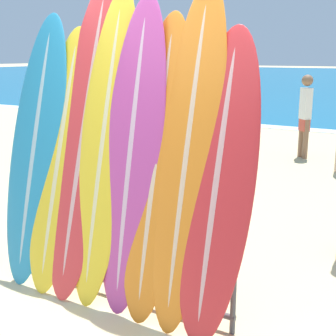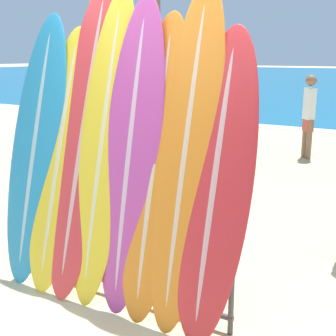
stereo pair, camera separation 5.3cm
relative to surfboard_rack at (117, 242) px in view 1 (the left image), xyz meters
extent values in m
plane|color=beige|center=(0.25, -0.22, -0.48)|extent=(160.00, 160.00, 0.00)
cylinder|color=#47474C|center=(-0.99, 0.00, -0.04)|extent=(0.04, 0.04, 0.89)
cylinder|color=#47474C|center=(0.99, 0.00, -0.04)|extent=(0.04, 0.04, 0.89)
cylinder|color=#47474C|center=(0.00, 0.00, 0.39)|extent=(2.02, 0.04, 0.04)
cylinder|color=#47474C|center=(0.00, 0.00, -0.36)|extent=(2.02, 0.04, 0.04)
ellipsoid|color=teal|center=(-0.86, 0.04, 0.66)|extent=(0.57, 0.67, 2.28)
ellipsoid|color=#98BACC|center=(-0.86, 0.04, 0.66)|extent=(0.10, 0.65, 2.19)
ellipsoid|color=yellow|center=(-0.58, 0.03, 0.60)|extent=(0.55, 0.68, 2.16)
ellipsoid|color=beige|center=(-0.58, 0.03, 0.60)|extent=(0.10, 0.67, 2.07)
ellipsoid|color=red|center=(-0.36, 0.09, 0.79)|extent=(0.56, 0.81, 2.55)
ellipsoid|color=#D59E9F|center=(-0.36, 0.09, 0.79)|extent=(0.10, 0.78, 2.45)
ellipsoid|color=yellow|center=(-0.14, 0.05, 0.74)|extent=(0.49, 0.69, 2.44)
ellipsoid|color=beige|center=(-0.14, 0.05, 0.74)|extent=(0.09, 0.67, 2.35)
ellipsoid|color=#B23D8E|center=(0.14, 0.03, 0.70)|extent=(0.51, 0.58, 2.37)
ellipsoid|color=#CAA1BE|center=(0.14, 0.03, 0.70)|extent=(0.09, 0.56, 2.27)
ellipsoid|color=orange|center=(0.35, 0.03, 0.64)|extent=(0.50, 0.61, 2.24)
ellipsoid|color=beige|center=(0.35, 0.03, 0.64)|extent=(0.09, 0.60, 2.15)
ellipsoid|color=orange|center=(0.60, 0.05, 0.74)|extent=(0.48, 0.68, 2.44)
ellipsoid|color=beige|center=(0.60, 0.05, 0.74)|extent=(0.09, 0.67, 2.35)
ellipsoid|color=red|center=(0.85, 0.01, 0.58)|extent=(0.53, 0.64, 2.13)
ellipsoid|color=#D19A9C|center=(0.85, 0.01, 0.58)|extent=(0.09, 0.63, 2.05)
cylinder|color=#846047|center=(-0.05, 6.04, -0.11)|extent=(0.10, 0.10, 0.74)
cylinder|color=#846047|center=(-0.16, 6.15, -0.11)|extent=(0.10, 0.10, 0.74)
cube|color=#CC4C3D|center=(-0.10, 6.09, 0.15)|extent=(0.24, 0.24, 0.22)
cube|color=white|center=(-0.10, 6.09, 0.55)|extent=(0.26, 0.26, 0.58)
sphere|color=#846047|center=(-0.10, 6.09, 0.97)|extent=(0.21, 0.21, 0.21)
cylinder|color=brown|center=(-3.24, 5.56, 2.08)|extent=(0.35, 0.35, 5.13)
camera|label=1|loc=(2.08, -2.77, 1.44)|focal=50.00mm
camera|label=2|loc=(2.12, -2.74, 1.44)|focal=50.00mm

